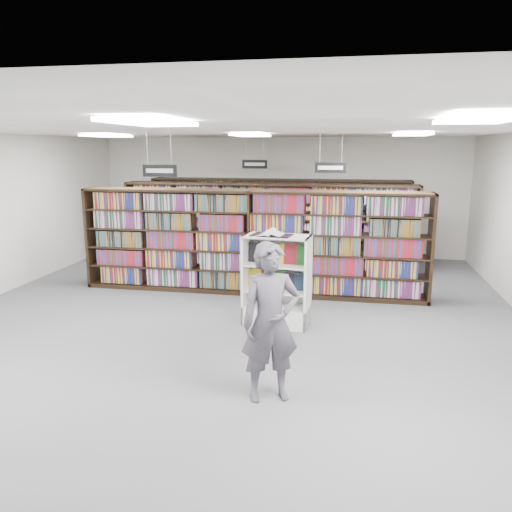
% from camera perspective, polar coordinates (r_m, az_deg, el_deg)
% --- Properties ---
extents(floor, '(12.00, 12.00, 0.00)m').
position_cam_1_polar(floor, '(8.47, -3.20, -7.90)').
color(floor, '#535459').
rests_on(floor, ground).
extents(ceiling, '(10.00, 12.00, 0.10)m').
position_cam_1_polar(ceiling, '(7.96, -3.48, 14.27)').
color(ceiling, white).
rests_on(ceiling, wall_back).
extents(wall_back, '(10.00, 0.10, 3.20)m').
position_cam_1_polar(wall_back, '(13.92, 2.67, 6.80)').
color(wall_back, silver).
rests_on(wall_back, ground).
extents(bookshelf_row_near, '(7.00, 0.60, 2.10)m').
position_cam_1_polar(bookshelf_row_near, '(10.08, -0.55, 1.58)').
color(bookshelf_row_near, black).
rests_on(bookshelf_row_near, floor).
extents(bookshelf_row_mid, '(7.00, 0.60, 2.10)m').
position_cam_1_polar(bookshelf_row_mid, '(12.02, 1.30, 3.31)').
color(bookshelf_row_mid, black).
rests_on(bookshelf_row_mid, floor).
extents(bookshelf_row_far, '(7.00, 0.60, 2.10)m').
position_cam_1_polar(bookshelf_row_far, '(13.69, 2.47, 4.40)').
color(bookshelf_row_far, black).
rests_on(bookshelf_row_far, floor).
extents(aisle_sign_left, '(0.65, 0.02, 0.80)m').
position_cam_1_polar(aisle_sign_left, '(9.38, -10.96, 9.68)').
color(aisle_sign_left, '#B2B2B7').
rests_on(aisle_sign_left, ceiling).
extents(aisle_sign_right, '(0.65, 0.02, 0.80)m').
position_cam_1_polar(aisle_sign_right, '(10.73, 8.50, 10.06)').
color(aisle_sign_right, '#B2B2B7').
rests_on(aisle_sign_right, ceiling).
extents(aisle_sign_center, '(0.65, 0.02, 0.80)m').
position_cam_1_polar(aisle_sign_center, '(12.95, -0.15, 10.54)').
color(aisle_sign_center, '#B2B2B7').
rests_on(aisle_sign_center, ceiling).
extents(troffer_front_center, '(0.60, 1.20, 0.04)m').
position_cam_1_polar(troffer_front_center, '(5.11, -11.96, 14.75)').
color(troffer_front_center, white).
rests_on(troffer_front_center, ceiling).
extents(troffer_front_right, '(0.60, 1.20, 0.04)m').
position_cam_1_polar(troffer_front_right, '(4.85, 24.18, 14.12)').
color(troffer_front_right, white).
rests_on(troffer_front_right, ceiling).
extents(troffer_back_left, '(0.60, 1.20, 0.04)m').
position_cam_1_polar(troffer_back_left, '(10.90, -16.66, 13.03)').
color(troffer_back_left, white).
rests_on(troffer_back_left, ceiling).
extents(troffer_back_center, '(0.60, 1.20, 0.04)m').
position_cam_1_polar(troffer_back_center, '(9.91, -0.58, 13.66)').
color(troffer_back_center, white).
rests_on(troffer_back_center, ceiling).
extents(troffer_back_right, '(0.60, 1.20, 0.04)m').
position_cam_1_polar(troffer_back_right, '(9.78, 17.41, 13.14)').
color(troffer_back_right, white).
rests_on(troffer_back_right, ceiling).
extents(endcap_display, '(1.14, 0.65, 1.53)m').
position_cam_1_polar(endcap_display, '(8.39, 2.44, -4.45)').
color(endcap_display, silver).
rests_on(endcap_display, floor).
extents(open_book, '(0.70, 0.47, 0.13)m').
position_cam_1_polar(open_book, '(8.09, 1.76, 2.56)').
color(open_book, black).
rests_on(open_book, endcap_display).
extents(shopper, '(0.81, 0.68, 1.89)m').
position_cam_1_polar(shopper, '(5.80, 1.66, -7.61)').
color(shopper, '#4C4751').
rests_on(shopper, floor).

